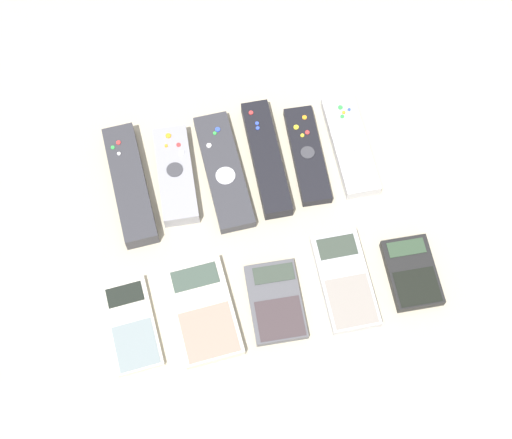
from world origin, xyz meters
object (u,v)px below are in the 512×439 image
calculator_2 (278,301)px  remote_5 (350,145)px  remote_3 (266,158)px  remote_0 (130,184)px  calculator_3 (345,281)px  calculator_1 (204,311)px  calculator_0 (132,325)px  remote_2 (224,171)px  calculator_4 (412,273)px  remote_1 (176,175)px  remote_4 (307,155)px

calculator_2 → remote_5: bearing=56.2°
remote_3 → remote_0: bearing=-178.2°
remote_5 → calculator_3: remote_5 is taller
remote_5 → calculator_1: remote_5 is taller
calculator_0 → remote_2: bearing=47.2°
calculator_1 → calculator_4: (0.32, -0.01, -0.00)m
remote_3 → calculator_1: remote_3 is taller
remote_2 → calculator_1: 0.23m
calculator_2 → remote_2: bearing=101.9°
remote_0 → remote_1: (0.07, 0.00, -0.00)m
remote_2 → remote_3: bearing=4.1°
remote_3 → calculator_2: bearing=-97.0°
remote_5 → calculator_2: remote_5 is taller
remote_4 → calculator_2: (-0.10, -0.23, -0.00)m
remote_1 → calculator_1: remote_1 is taller
remote_4 → calculator_4: size_ratio=1.56×
remote_0 → remote_4: remote_0 is taller
remote_3 → calculator_3: remote_3 is taller
remote_2 → calculator_3: bearing=-59.2°
calculator_1 → calculator_3: bearing=-2.7°
calculator_0 → remote_4: bearing=31.2°
remote_4 → calculator_0: size_ratio=1.26×
remote_0 → remote_2: bearing=-4.6°
remote_3 → calculator_1: (-0.15, -0.23, -0.00)m
calculator_0 → calculator_1: calculator_1 is taller
remote_2 → calculator_4: 0.33m
remote_0 → calculator_3: 0.37m
remote_1 → calculator_2: size_ratio=1.35×
remote_4 → remote_5: size_ratio=0.97×
calculator_1 → calculator_2: size_ratio=1.24×
remote_4 → remote_1: bearing=-178.5°
calculator_0 → calculator_3: (0.32, -0.00, 0.00)m
remote_0 → calculator_3: size_ratio=1.36×
remote_5 → calculator_0: bearing=-148.9°
calculator_3 → remote_5: bearing=73.9°
remote_5 → calculator_3: bearing=-105.9°
remote_2 → remote_3: 0.07m
calculator_4 → calculator_1: bearing=-178.9°
remote_4 → calculator_4: remote_4 is taller
remote_5 → calculator_2: 0.29m
calculator_3 → calculator_4: (0.10, -0.01, -0.00)m
remote_1 → remote_2: size_ratio=0.81×
remote_5 → remote_4: bearing=-177.6°
remote_3 → calculator_3: 0.24m
remote_1 → calculator_3: size_ratio=1.10×
remote_0 → remote_2: (0.15, -0.01, -0.00)m
calculator_3 → calculator_4: same height
remote_1 → remote_2: bearing=-2.3°
remote_4 → calculator_3: 0.22m
remote_2 → calculator_2: 0.23m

